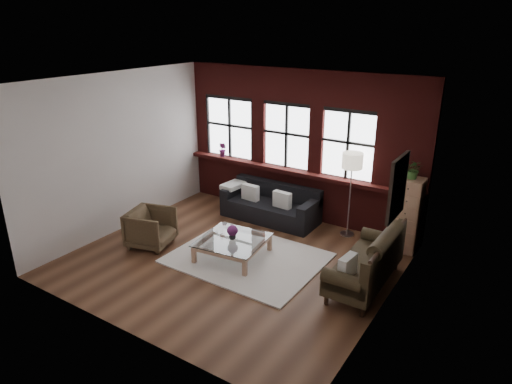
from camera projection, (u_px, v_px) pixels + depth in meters
The scene contains 26 objects.
floor at pixel (234, 259), 8.34m from camera, with size 5.50×5.50×0.00m, color #4B2B1B.
ceiling at pixel (230, 81), 7.21m from camera, with size 5.50×5.50×0.00m, color white.
wall_back at pixel (300, 145), 9.74m from camera, with size 5.50×5.50×0.00m, color beige.
wall_front at pixel (118, 230), 5.81m from camera, with size 5.50×5.50×0.00m, color beige.
wall_left at pixel (121, 153), 9.17m from camera, with size 5.00×5.00×0.00m, color beige.
wall_right at pixel (392, 211), 6.38m from camera, with size 5.00×5.00×0.00m, color beige.
brick_backwall at pixel (299, 146), 9.70m from camera, with size 5.50×0.12×3.20m, color #4E1412, non-canonical shape.
sill_ledge at pixel (296, 172), 9.82m from camera, with size 5.50×0.30×0.08m, color #4E1412.
window_left at pixel (230, 128), 10.56m from camera, with size 1.38×0.10×1.50m, color black, non-canonical shape.
window_mid at pixel (287, 137), 9.80m from camera, with size 1.38×0.10×1.50m, color black, non-canonical shape.
window_right at pixel (348, 146), 9.09m from camera, with size 1.38×0.10×1.50m, color black, non-canonical shape.
wall_poster at pixel (398, 188), 6.55m from camera, with size 0.05×0.74×0.94m, color black, non-canonical shape.
shag_rug at pixel (247, 258), 8.37m from camera, with size 2.64×2.07×0.03m, color silver.
dark_sofa at pixel (270, 203), 9.89m from camera, with size 2.11×0.85×0.76m, color black, non-canonical shape.
pillow_a at pixel (250, 192), 9.97m from camera, with size 0.40×0.14×0.34m, color silver.
pillow_b at pixel (282, 200), 9.57m from camera, with size 0.40×0.14×0.34m, color silver.
vintage_settee at pixel (365, 258), 7.35m from camera, with size 0.84×1.89×1.01m, color #2E2515, non-canonical shape.
pillow_settee at pixel (348, 266), 6.90m from camera, with size 0.14×0.38×0.34m, color silver.
armchair at pixel (151, 228), 8.76m from camera, with size 0.77×0.80×0.73m, color #433421.
coffee_table at pixel (233, 248), 8.35m from camera, with size 1.14×1.14×0.38m, color #A8795B, non-canonical shape.
vase at pixel (232, 236), 8.26m from camera, with size 0.13×0.13×0.13m, color #B2B2B2.
flowers at pixel (232, 230), 8.23m from camera, with size 0.20×0.20×0.20m, color #6B2462.
drawer_chest at pixel (408, 215), 8.46m from camera, with size 0.44×0.44×1.42m, color #A8795B.
potted_plant_top at pixel (414, 169), 8.15m from camera, with size 0.33×0.28×0.36m, color #2D5923.
floor_lamp at pixel (350, 192), 8.98m from camera, with size 0.40×0.40×1.87m, color #A5A5A8, non-canonical shape.
sill_plant at pixel (223, 149), 10.71m from camera, with size 0.19×0.16×0.35m, color #6B2462.
Camera 1 is at (4.34, -5.97, 4.11)m, focal length 32.00 mm.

